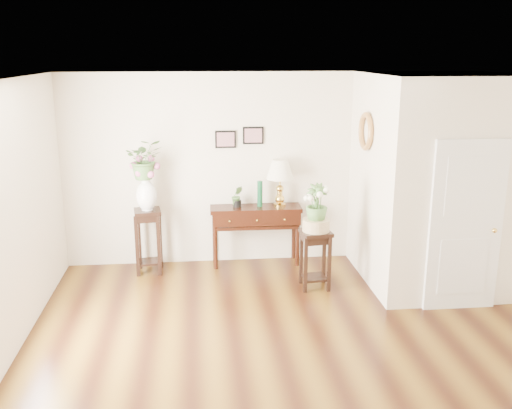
{
  "coord_description": "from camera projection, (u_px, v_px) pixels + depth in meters",
  "views": [
    {
      "loc": [
        -1.07,
        -5.42,
        3.06
      ],
      "look_at": [
        -0.36,
        1.3,
        1.25
      ],
      "focal_mm": 40.0,
      "sensor_mm": 36.0,
      "label": 1
    }
  ],
  "objects": [
    {
      "name": "plant_stand_b",
      "position": [
        315.0,
        259.0,
        7.58
      ],
      "size": [
        0.42,
        0.42,
        0.79
      ],
      "primitive_type": "cube",
      "rotation": [
        0.0,
        0.0,
        0.12
      ],
      "color": "black",
      "rests_on": "floor"
    },
    {
      "name": "plant_stand_a",
      "position": [
        149.0,
        241.0,
        8.1
      ],
      "size": [
        0.41,
        0.41,
        0.93
      ],
      "primitive_type": "cube",
      "rotation": [
        0.0,
        0.0,
        0.14
      ],
      "color": "black",
      "rests_on": "floor"
    },
    {
      "name": "ceramic_bowl",
      "position": [
        316.0,
        225.0,
        7.45
      ],
      "size": [
        0.46,
        0.46,
        0.16
      ],
      "primitive_type": "cylinder",
      "rotation": [
        0.0,
        0.0,
        0.34
      ],
      "color": "#C8B78B",
      "rests_on": "plant_stand_b"
    },
    {
      "name": "potted_plant",
      "position": [
        237.0,
        197.0,
        8.26
      ],
      "size": [
        0.17,
        0.14,
        0.29
      ],
      "primitive_type": "imported",
      "rotation": [
        0.0,
        0.0,
        0.08
      ],
      "color": "#477336",
      "rests_on": "console_table"
    },
    {
      "name": "floor",
      "position": [
        302.0,
        347.0,
        6.1
      ],
      "size": [
        6.0,
        5.5,
        0.02
      ],
      "primitive_type": "cube",
      "color": "brown",
      "rests_on": "ground"
    },
    {
      "name": "partition",
      "position": [
        434.0,
        180.0,
        7.66
      ],
      "size": [
        1.8,
        1.95,
        2.8
      ],
      "primitive_type": "cube",
      "color": "beige",
      "rests_on": "floor"
    },
    {
      "name": "lily_arrangement",
      "position": [
        145.0,
        162.0,
        7.8
      ],
      "size": [
        0.56,
        0.51,
        0.56
      ],
      "primitive_type": "imported",
      "rotation": [
        0.0,
        0.0,
        0.16
      ],
      "color": "#477336",
      "rests_on": "porcelain_vase"
    },
    {
      "name": "ceiling",
      "position": [
        308.0,
        81.0,
        5.38
      ],
      "size": [
        6.0,
        5.5,
        0.02
      ],
      "primitive_type": "cube",
      "color": "white",
      "rests_on": "ground"
    },
    {
      "name": "table_lamp",
      "position": [
        280.0,
        182.0,
        8.27
      ],
      "size": [
        0.45,
        0.45,
        0.69
      ],
      "primitive_type": "cube",
      "rotation": [
        0.0,
        0.0,
        -0.15
      ],
      "color": "gold",
      "rests_on": "console_table"
    },
    {
      "name": "wall_front",
      "position": [
        400.0,
        368.0,
        3.1
      ],
      "size": [
        6.0,
        0.02,
        2.8
      ],
      "primitive_type": "cube",
      "color": "beige",
      "rests_on": "ground"
    },
    {
      "name": "door",
      "position": [
        466.0,
        227.0,
        6.79
      ],
      "size": [
        0.9,
        0.05,
        2.1
      ],
      "primitive_type": "cube",
      "color": "silver",
      "rests_on": "floor"
    },
    {
      "name": "art_print_left",
      "position": [
        226.0,
        139.0,
        8.18
      ],
      "size": [
        0.3,
        0.02,
        0.25
      ],
      "primitive_type": "cube",
      "color": "black",
      "rests_on": "wall_back"
    },
    {
      "name": "art_print_right",
      "position": [
        253.0,
        135.0,
        8.21
      ],
      "size": [
        0.3,
        0.02,
        0.25
      ],
      "primitive_type": "cube",
      "color": "black",
      "rests_on": "wall_back"
    },
    {
      "name": "narcissus",
      "position": [
        317.0,
        203.0,
        7.38
      ],
      "size": [
        0.34,
        0.34,
        0.51
      ],
      "primitive_type": "imported",
      "rotation": [
        0.0,
        0.0,
        -0.22
      ],
      "color": "#477336",
      "rests_on": "ceramic_bowl"
    },
    {
      "name": "green_vase",
      "position": [
        260.0,
        195.0,
        8.28
      ],
      "size": [
        0.1,
        0.1,
        0.38
      ],
      "primitive_type": "cylinder",
      "rotation": [
        0.0,
        0.0,
        -0.43
      ],
      "color": "#0F4628",
      "rests_on": "console_table"
    },
    {
      "name": "console_table",
      "position": [
        256.0,
        235.0,
        8.44
      ],
      "size": [
        1.33,
        0.47,
        0.88
      ],
      "primitive_type": "cube",
      "rotation": [
        0.0,
        0.0,
        -0.02
      ],
      "color": "black",
      "rests_on": "floor"
    },
    {
      "name": "wall_back",
      "position": [
        270.0,
        169.0,
        8.38
      ],
      "size": [
        6.0,
        0.02,
        2.8
      ],
      "primitive_type": "cube",
      "color": "beige",
      "rests_on": "ground"
    },
    {
      "name": "wall_ornament",
      "position": [
        366.0,
        131.0,
        7.52
      ],
      "size": [
        0.07,
        0.51,
        0.51
      ],
      "primitive_type": "torus",
      "rotation": [
        0.0,
        1.57,
        0.0
      ],
      "color": "#AC7F34",
      "rests_on": "partition"
    },
    {
      "name": "porcelain_vase",
      "position": [
        146.0,
        194.0,
        7.92
      ],
      "size": [
        0.3,
        0.3,
        0.5
      ],
      "primitive_type": null,
      "rotation": [
        0.0,
        0.0,
        0.06
      ],
      "color": "white",
      "rests_on": "plant_stand_a"
    }
  ]
}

